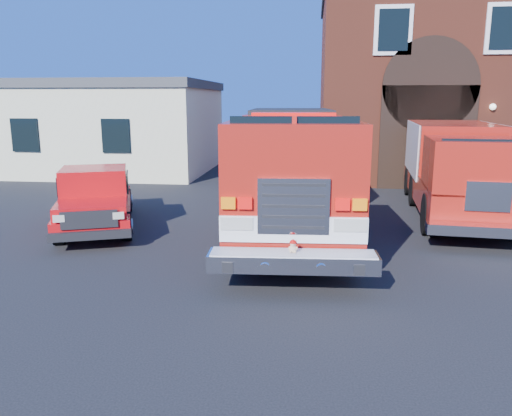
# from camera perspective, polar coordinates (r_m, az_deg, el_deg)

# --- Properties ---
(ground) EXTENTS (100.00, 100.00, 0.00)m
(ground) POSITION_cam_1_polar(r_m,az_deg,el_deg) (11.63, 0.67, -5.02)
(ground) COLOR black
(ground) RESTS_ON ground
(parking_stripe_mid) EXTENTS (0.12, 3.00, 0.01)m
(parking_stripe_mid) POSITION_cam_1_polar(r_m,az_deg,el_deg) (16.35, 25.53, -1.14)
(parking_stripe_mid) COLOR #DFAF0B
(parking_stripe_mid) RESTS_ON ground
(parking_stripe_far) EXTENTS (0.12, 3.00, 0.01)m
(parking_stripe_far) POSITION_cam_1_polar(r_m,az_deg,el_deg) (19.15, 22.68, 0.92)
(parking_stripe_far) COLOR #DFAF0B
(parking_stripe_far) RESTS_ON ground
(fire_station) EXTENTS (15.20, 10.20, 8.45)m
(fire_station) POSITION_cam_1_polar(r_m,az_deg,el_deg) (26.26, 24.58, 12.92)
(fire_station) COLOR brown
(fire_station) RESTS_ON ground
(side_building) EXTENTS (10.20, 8.20, 4.35)m
(side_building) POSITION_cam_1_polar(r_m,az_deg,el_deg) (26.12, -16.53, 9.01)
(side_building) COLOR #EAE7C3
(side_building) RESTS_ON ground
(fire_engine) EXTENTS (3.43, 10.51, 3.20)m
(fire_engine) POSITION_cam_1_polar(r_m,az_deg,el_deg) (13.84, 4.02, 4.76)
(fire_engine) COLOR black
(fire_engine) RESTS_ON ground
(pickup_truck) EXTENTS (3.49, 5.43, 1.67)m
(pickup_truck) POSITION_cam_1_polar(r_m,az_deg,el_deg) (14.46, -17.80, 1.05)
(pickup_truck) COLOR black
(pickup_truck) RESTS_ON ground
(secondary_truck) EXTENTS (3.37, 8.58, 2.72)m
(secondary_truck) POSITION_cam_1_polar(r_m,az_deg,el_deg) (16.50, 22.04, 4.49)
(secondary_truck) COLOR black
(secondary_truck) RESTS_ON ground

